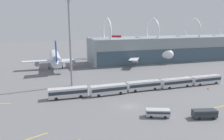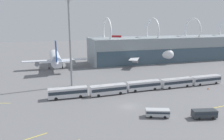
{
  "view_description": "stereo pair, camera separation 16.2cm",
  "coord_description": "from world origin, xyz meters",
  "px_view_note": "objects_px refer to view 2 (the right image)",
  "views": [
    {
      "loc": [
        -21.77,
        -54.03,
        23.68
      ],
      "look_at": [
        4.13,
        29.45,
        4.0
      ],
      "focal_mm": 35.0,
      "sensor_mm": 36.0,
      "label": 1
    },
    {
      "loc": [
        -21.62,
        -54.08,
        23.68
      ],
      "look_at": [
        4.13,
        29.45,
        4.0
      ],
      "focal_mm": 35.0,
      "sensor_mm": 36.0,
      "label": 2
    }
  ],
  "objects_px": {
    "airliner_parked_remote": "(139,53)",
    "service_van_foreground": "(157,112)",
    "shuttle_bus_2": "(144,85)",
    "service_van_crossing": "(204,113)",
    "shuttle_bus_0": "(68,92)",
    "shuttle_bus_1": "(108,89)",
    "shuttle_bus_4": "(206,79)",
    "traffic_cone_0": "(208,88)",
    "floodlight_mast": "(70,39)",
    "shuttle_bus_3": "(176,82)",
    "airliner_at_gate_far": "(55,58)"
  },
  "relations": [
    {
      "from": "shuttle_bus_2",
      "to": "shuttle_bus_0",
      "type": "bearing_deg",
      "value": 178.77
    },
    {
      "from": "shuttle_bus_0",
      "to": "shuttle_bus_3",
      "type": "xyz_separation_m",
      "value": [
        38.97,
        -0.21,
        0.0
      ]
    },
    {
      "from": "shuttle_bus_0",
      "to": "shuttle_bus_2",
      "type": "relative_size",
      "value": 1.0
    },
    {
      "from": "airliner_parked_remote",
      "to": "shuttle_bus_0",
      "type": "distance_m",
      "value": 66.51
    },
    {
      "from": "shuttle_bus_3",
      "to": "service_van_crossing",
      "type": "height_order",
      "value": "shuttle_bus_3"
    },
    {
      "from": "shuttle_bus_3",
      "to": "service_van_foreground",
      "type": "bearing_deg",
      "value": -134.33
    },
    {
      "from": "airliner_parked_remote",
      "to": "shuttle_bus_0",
      "type": "height_order",
      "value": "airliner_parked_remote"
    },
    {
      "from": "shuttle_bus_0",
      "to": "shuttle_bus_4",
      "type": "height_order",
      "value": "same"
    },
    {
      "from": "shuttle_bus_0",
      "to": "shuttle_bus_1",
      "type": "distance_m",
      "value": 13.01
    },
    {
      "from": "shuttle_bus_2",
      "to": "floodlight_mast",
      "type": "height_order",
      "value": "floodlight_mast"
    },
    {
      "from": "airliner_at_gate_far",
      "to": "service_van_foreground",
      "type": "bearing_deg",
      "value": -162.13
    },
    {
      "from": "shuttle_bus_2",
      "to": "shuttle_bus_4",
      "type": "relative_size",
      "value": 1.0
    },
    {
      "from": "traffic_cone_0",
      "to": "service_van_foreground",
      "type": "bearing_deg",
      "value": -151.93
    },
    {
      "from": "shuttle_bus_2",
      "to": "service_van_crossing",
      "type": "xyz_separation_m",
      "value": [
        4.87,
        -24.83,
        -0.67
      ]
    },
    {
      "from": "shuttle_bus_1",
      "to": "service_van_crossing",
      "type": "bearing_deg",
      "value": -55.37
    },
    {
      "from": "airliner_parked_remote",
      "to": "shuttle_bus_3",
      "type": "height_order",
      "value": "airliner_parked_remote"
    },
    {
      "from": "shuttle_bus_2",
      "to": "shuttle_bus_4",
      "type": "xyz_separation_m",
      "value": [
        25.98,
        -0.14,
        0.0
      ]
    },
    {
      "from": "shuttle_bus_2",
      "to": "service_van_crossing",
      "type": "bearing_deg",
      "value": -80.21
    },
    {
      "from": "shuttle_bus_1",
      "to": "floodlight_mast",
      "type": "distance_m",
      "value": 22.95
    },
    {
      "from": "service_van_crossing",
      "to": "floodlight_mast",
      "type": "height_order",
      "value": "floodlight_mast"
    },
    {
      "from": "shuttle_bus_0",
      "to": "shuttle_bus_3",
      "type": "height_order",
      "value": "same"
    },
    {
      "from": "service_van_crossing",
      "to": "shuttle_bus_1",
      "type": "bearing_deg",
      "value": 139.51
    },
    {
      "from": "shuttle_bus_0",
      "to": "service_van_crossing",
      "type": "xyz_separation_m",
      "value": [
        30.84,
        -24.8,
        -0.67
      ]
    },
    {
      "from": "floodlight_mast",
      "to": "shuttle_bus_3",
      "type": "bearing_deg",
      "value": -19.69
    },
    {
      "from": "shuttle_bus_0",
      "to": "shuttle_bus_1",
      "type": "xyz_separation_m",
      "value": [
        12.99,
        -0.81,
        0.0
      ]
    },
    {
      "from": "shuttle_bus_0",
      "to": "shuttle_bus_1",
      "type": "relative_size",
      "value": 0.99
    },
    {
      "from": "airliner_at_gate_far",
      "to": "traffic_cone_0",
      "type": "bearing_deg",
      "value": -136.08
    },
    {
      "from": "traffic_cone_0",
      "to": "shuttle_bus_2",
      "type": "bearing_deg",
      "value": 166.13
    },
    {
      "from": "service_van_foreground",
      "to": "floodlight_mast",
      "type": "distance_m",
      "value": 41.0
    },
    {
      "from": "shuttle_bus_4",
      "to": "service_van_crossing",
      "type": "height_order",
      "value": "shuttle_bus_4"
    },
    {
      "from": "shuttle_bus_0",
      "to": "traffic_cone_0",
      "type": "distance_m",
      "value": 48.87
    },
    {
      "from": "service_van_foreground",
      "to": "traffic_cone_0",
      "type": "distance_m",
      "value": 32.24
    },
    {
      "from": "shuttle_bus_1",
      "to": "shuttle_bus_4",
      "type": "relative_size",
      "value": 1.0
    },
    {
      "from": "shuttle_bus_1",
      "to": "traffic_cone_0",
      "type": "xyz_separation_m",
      "value": [
        35.54,
        -4.72,
        -1.6
      ]
    },
    {
      "from": "traffic_cone_0",
      "to": "shuttle_bus_3",
      "type": "bearing_deg",
      "value": 150.85
    },
    {
      "from": "service_van_foreground",
      "to": "traffic_cone_0",
      "type": "bearing_deg",
      "value": 48.2
    },
    {
      "from": "shuttle_bus_0",
      "to": "shuttle_bus_4",
      "type": "bearing_deg",
      "value": 0.46
    },
    {
      "from": "airliner_at_gate_far",
      "to": "shuttle_bus_1",
      "type": "xyz_separation_m",
      "value": [
        14.3,
        -47.47,
        -3.28
      ]
    },
    {
      "from": "shuttle_bus_3",
      "to": "traffic_cone_0",
      "type": "height_order",
      "value": "shuttle_bus_3"
    },
    {
      "from": "shuttle_bus_4",
      "to": "shuttle_bus_0",
      "type": "bearing_deg",
      "value": 178.35
    },
    {
      "from": "service_van_foreground",
      "to": "shuttle_bus_0",
      "type": "bearing_deg",
      "value": 154.26
    },
    {
      "from": "service_van_crossing",
      "to": "traffic_cone_0",
      "type": "xyz_separation_m",
      "value": [
        17.68,
        19.27,
        -0.94
      ]
    },
    {
      "from": "airliner_parked_remote",
      "to": "service_van_foreground",
      "type": "relative_size",
      "value": 5.67
    },
    {
      "from": "service_van_crossing",
      "to": "airliner_at_gate_far",
      "type": "bearing_deg",
      "value": 127.09
    },
    {
      "from": "shuttle_bus_1",
      "to": "shuttle_bus_3",
      "type": "xyz_separation_m",
      "value": [
        25.98,
        0.61,
        0.0
      ]
    },
    {
      "from": "service_van_crossing",
      "to": "floodlight_mast",
      "type": "relative_size",
      "value": 0.2
    },
    {
      "from": "airliner_parked_remote",
      "to": "service_van_foreground",
      "type": "height_order",
      "value": "airliner_parked_remote"
    },
    {
      "from": "airliner_parked_remote",
      "to": "service_van_foreground",
      "type": "bearing_deg",
      "value": -79.39
    },
    {
      "from": "shuttle_bus_1",
      "to": "airliner_parked_remote",
      "type": "bearing_deg",
      "value": 54.19
    },
    {
      "from": "shuttle_bus_0",
      "to": "shuttle_bus_2",
      "type": "height_order",
      "value": "same"
    }
  ]
}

